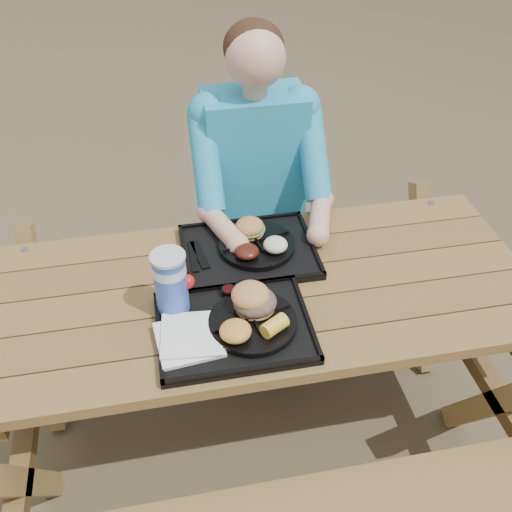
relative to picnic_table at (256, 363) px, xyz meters
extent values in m
plane|color=#999999|center=(0.00, 0.00, -0.38)|extent=(60.00, 60.00, 0.00)
cube|color=black|center=(-0.10, -0.17, 0.39)|extent=(0.45, 0.35, 0.02)
cube|color=black|center=(0.01, 0.16, 0.39)|extent=(0.45, 0.35, 0.02)
cylinder|color=black|center=(-0.04, -0.18, 0.41)|extent=(0.26, 0.26, 0.02)
cylinder|color=black|center=(0.04, 0.17, 0.41)|extent=(0.26, 0.26, 0.02)
cube|color=white|center=(-0.23, -0.21, 0.41)|extent=(0.20, 0.20, 0.02)
cylinder|color=blue|center=(-0.27, -0.06, 0.49)|extent=(0.10, 0.10, 0.20)
cylinder|color=black|center=(-0.09, -0.04, 0.41)|extent=(0.05, 0.05, 0.03)
cylinder|color=gold|center=(-0.05, -0.04, 0.41)|extent=(0.05, 0.05, 0.03)
ellipsoid|color=gold|center=(-0.10, -0.23, 0.44)|extent=(0.09, 0.09, 0.05)
cube|color=black|center=(-0.16, 0.17, 0.40)|extent=(0.06, 0.16, 0.01)
ellipsoid|color=#48170E|center=(-0.01, 0.11, 0.43)|extent=(0.08, 0.08, 0.04)
ellipsoid|color=#EDE4C9|center=(0.09, 0.12, 0.44)|extent=(0.08, 0.08, 0.05)
camera|label=1|loc=(-0.25, -1.31, 1.62)|focal=40.00mm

